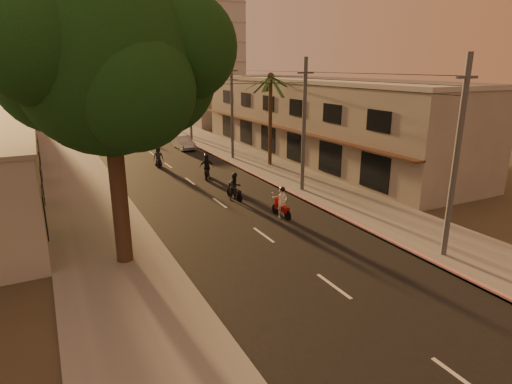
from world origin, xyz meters
TOP-DOWN VIEW (x-y plane):
  - ground at (0.00, 0.00)m, footprint 160.00×160.00m
  - road at (0.00, 20.00)m, footprint 10.00×140.00m
  - sidewalk_right at (7.50, 20.00)m, footprint 5.00×140.00m
  - sidewalk_left at (-7.50, 20.00)m, footprint 5.00×140.00m
  - curb_stripe at (5.10, 15.00)m, footprint 0.20×60.00m
  - shophouse_row at (13.95, 18.00)m, footprint 8.80×34.20m
  - distant_tower at (16.00, 56.00)m, footprint 12.10×12.10m
  - broadleaf_tree at (-6.61, 2.14)m, footprint 9.60×8.70m
  - palm_tree at (8.00, 16.00)m, footprint 5.00×5.00m
  - utility_poles at (6.20, 20.00)m, footprint 1.20×48.26m
  - filler_right at (14.00, 45.00)m, footprint 8.00×14.00m
  - filler_left_far at (-14.00, 52.00)m, footprint 8.00×14.00m
  - scooter_red at (2.22, 3.95)m, footprint 0.73×1.89m
  - scooter_mid_a at (1.19, 8.27)m, footprint 0.98×1.87m
  - scooter_mid_b at (1.42, 14.13)m, footprint 1.41×1.91m
  - scooter_far_a at (-0.86, 19.90)m, footprint 1.01×1.85m
  - scooter_far_b at (4.20, 32.97)m, footprint 1.35×1.70m
  - parked_car at (3.60, 26.81)m, footprint 1.55×4.15m
  - scooter_far_c at (0.76, 37.57)m, footprint 0.74×1.59m

SIDE VIEW (x-z plane):
  - ground at x=0.00m, z-range 0.00..0.00m
  - road at x=0.00m, z-range 0.00..0.02m
  - sidewalk_right at x=7.50m, z-range 0.00..0.12m
  - sidewalk_left at x=-7.50m, z-range 0.00..0.12m
  - curb_stripe at x=5.10m, z-range 0.00..0.20m
  - parked_car at x=3.60m, z-range 0.00..1.35m
  - scooter_far_c at x=0.76m, z-range -0.08..1.48m
  - scooter_far_b at x=4.20m, z-range -0.07..1.64m
  - scooter_red at x=2.22m, z-range -0.12..1.74m
  - scooter_far_a at x=-0.86m, z-range -0.09..1.74m
  - scooter_mid_a at x=1.19m, z-range -0.09..1.75m
  - scooter_mid_b at x=1.42m, z-range -0.09..1.90m
  - filler_right at x=14.00m, z-range 0.00..6.00m
  - filler_left_far at x=-14.00m, z-range 0.00..7.00m
  - shophouse_row at x=13.95m, z-range 0.00..7.30m
  - utility_poles at x=6.20m, z-range 2.04..11.04m
  - palm_tree at x=8.00m, z-range 3.05..11.25m
  - broadleaf_tree at x=-6.61m, z-range 2.43..14.53m
  - distant_tower at x=16.00m, z-range 0.00..28.00m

